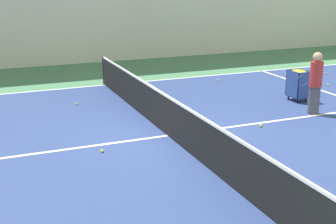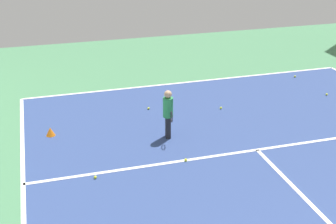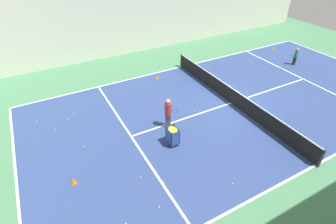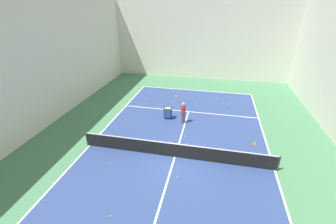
% 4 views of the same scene
% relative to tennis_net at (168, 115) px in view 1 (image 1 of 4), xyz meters
% --- Properties ---
extents(ground_plane, '(35.37, 35.37, 0.00)m').
position_rel_tennis_net_xyz_m(ground_plane, '(0.00, 0.00, -0.50)').
color(ground_plane, '#477F56').
extents(court_playing_area, '(11.18, 22.77, 0.00)m').
position_rel_tennis_net_xyz_m(court_playing_area, '(0.00, 0.00, -0.50)').
color(court_playing_area, navy).
rests_on(court_playing_area, ground).
extents(line_sideline_left, '(0.10, 22.77, 0.00)m').
position_rel_tennis_net_xyz_m(line_sideline_left, '(-5.59, 0.00, -0.49)').
color(line_sideline_left, white).
rests_on(line_sideline_left, ground).
extents(line_centre_service, '(0.10, 12.52, 0.00)m').
position_rel_tennis_net_xyz_m(line_centre_service, '(0.00, 0.00, -0.49)').
color(line_centre_service, white).
rests_on(line_centre_service, ground).
extents(tennis_net, '(11.48, 0.10, 0.96)m').
position_rel_tennis_net_xyz_m(tennis_net, '(0.00, 0.00, 0.00)').
color(tennis_net, '#2D2D33').
rests_on(tennis_net, ground).
extents(coach_at_net, '(0.44, 0.69, 1.67)m').
position_rel_tennis_net_xyz_m(coach_at_net, '(-0.18, 4.29, 0.46)').
color(coach_at_net, '#4C4C56').
rests_on(coach_at_net, ground).
extents(ball_cart, '(0.58, 0.45, 0.93)m').
position_rel_tennis_net_xyz_m(ball_cart, '(-1.45, 4.74, 0.15)').
color(ball_cart, '#2D478C').
rests_on(ball_cart, ground).
extents(tennis_ball_1, '(0.07, 0.07, 0.07)m').
position_rel_tennis_net_xyz_m(tennis_ball_1, '(0.27, 2.35, -0.46)').
color(tennis_ball_1, yellow).
rests_on(tennis_ball_1, ground).
extents(tennis_ball_3, '(0.07, 0.07, 0.07)m').
position_rel_tennis_net_xyz_m(tennis_ball_3, '(-4.27, 8.18, -0.46)').
color(tennis_ball_3, yellow).
rests_on(tennis_ball_3, ground).
extents(tennis_ball_5, '(0.07, 0.07, 0.07)m').
position_rel_tennis_net_xyz_m(tennis_ball_5, '(-2.64, 6.91, -0.46)').
color(tennis_ball_5, yellow).
rests_on(tennis_ball_5, ground).
extents(tennis_ball_6, '(0.07, 0.07, 0.07)m').
position_rel_tennis_net_xyz_m(tennis_ball_6, '(-3.49, -1.41, -0.46)').
color(tennis_ball_6, yellow).
rests_on(tennis_ball_6, ground).
extents(tennis_ball_8, '(0.07, 0.07, 0.07)m').
position_rel_tennis_net_xyz_m(tennis_ball_8, '(-4.24, 6.87, -0.46)').
color(tennis_ball_8, yellow).
rests_on(tennis_ball_8, ground).
extents(tennis_ball_10, '(0.07, 0.07, 0.07)m').
position_rel_tennis_net_xyz_m(tennis_ball_10, '(-3.32, 6.21, -0.46)').
color(tennis_ball_10, yellow).
rests_on(tennis_ball_10, ground).
extents(tennis_ball_17, '(0.07, 0.07, 0.07)m').
position_rel_tennis_net_xyz_m(tennis_ball_17, '(0.46, -1.69, -0.46)').
color(tennis_ball_17, yellow).
rests_on(tennis_ball_17, ground).
extents(tennis_ball_19, '(0.07, 0.07, 0.07)m').
position_rel_tennis_net_xyz_m(tennis_ball_19, '(-4.68, 3.83, -0.46)').
color(tennis_ball_19, yellow).
rests_on(tennis_ball_19, ground).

